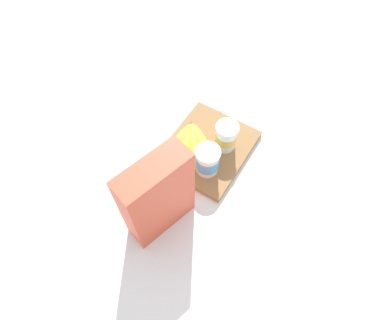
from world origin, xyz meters
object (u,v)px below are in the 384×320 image
object	(u,v)px
cereal_box	(158,197)
yogurt_cup_back	(207,161)
cutting_board	(208,148)
banana_bunch	(190,145)
spoon	(220,104)
yogurt_cup_front	(226,137)

from	to	relation	value
cereal_box	yogurt_cup_back	world-z (taller)	cereal_box
cutting_board	banana_bunch	xyz separation A→B (m)	(0.03, -0.04, 0.03)
cutting_board	spoon	xyz separation A→B (m)	(-0.18, -0.06, -0.01)
cereal_box	yogurt_cup_front	xyz separation A→B (m)	(-0.30, 0.04, -0.08)
cereal_box	banana_bunch	distance (m)	0.26
cutting_board	yogurt_cup_back	xyz separation A→B (m)	(0.07, 0.04, 0.06)
cutting_board	cereal_box	bearing A→B (deg)	1.67
banana_bunch	cutting_board	bearing A→B (deg)	127.28
cutting_board	cereal_box	world-z (taller)	cereal_box
banana_bunch	spoon	world-z (taller)	banana_bunch
cutting_board	banana_bunch	bearing A→B (deg)	-52.72
cutting_board	spoon	world-z (taller)	cutting_board
yogurt_cup_front	spoon	world-z (taller)	yogurt_cup_front
yogurt_cup_back	cereal_box	bearing A→B (deg)	-8.75
cereal_box	banana_bunch	world-z (taller)	cereal_box
cutting_board	spoon	distance (m)	0.19
yogurt_cup_front	yogurt_cup_back	world-z (taller)	yogurt_cup_front
cereal_box	yogurt_cup_back	distance (m)	0.21
cutting_board	cereal_box	xyz separation A→B (m)	(0.27, 0.01, 0.13)
yogurt_cup_back	cutting_board	bearing A→B (deg)	-151.33
cereal_box	cutting_board	bearing A→B (deg)	-161.89
banana_bunch	spoon	bearing A→B (deg)	-175.94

